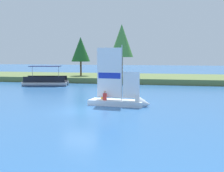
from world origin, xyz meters
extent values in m
plane|color=#2D609E|center=(0.00, 0.00, 0.00)|extent=(200.00, 200.00, 0.00)
cube|color=#5B703D|center=(0.00, 26.14, 0.40)|extent=(80.00, 12.53, 0.81)
cylinder|color=brown|center=(-7.79, 24.36, 1.98)|extent=(0.28, 0.28, 2.34)
cone|color=#1E5B23|center=(-7.79, 24.36, 5.13)|extent=(3.07, 3.07, 3.96)
cylinder|color=brown|center=(-0.62, 22.11, 2.35)|extent=(0.37, 0.37, 3.08)
cone|color=#47893D|center=(-0.62, 22.11, 6.33)|extent=(3.48, 3.48, 4.89)
cube|color=silver|center=(2.29, 2.81, 0.22)|extent=(4.69, 2.03, 0.44)
cone|color=silver|center=(4.56, 2.59, 0.22)|extent=(1.27, 1.54, 1.43)
cylinder|color=#B7B7BC|center=(2.74, 2.77, 2.72)|extent=(0.08, 0.08, 4.56)
cube|color=white|center=(1.67, 2.87, 2.73)|extent=(2.14, 0.24, 4.08)
cube|color=#1E33B2|center=(1.67, 2.87, 2.46)|extent=(1.93, 0.22, 0.49)
cube|color=white|center=(3.53, 2.69, 1.73)|extent=(1.38, 0.16, 2.17)
cylinder|color=#B7B7BC|center=(1.67, 2.87, 0.66)|extent=(2.15, 0.27, 0.06)
cube|color=red|center=(1.35, 2.55, 0.73)|extent=(0.30, 0.23, 0.58)
sphere|color=tan|center=(1.35, 2.55, 1.13)|extent=(0.20, 0.20, 0.20)
cube|color=orange|center=(1.01, 3.29, 0.69)|extent=(0.30, 0.23, 0.50)
sphere|color=tan|center=(1.01, 3.29, 1.06)|extent=(0.20, 0.20, 0.20)
cylinder|color=#B2B2B7|center=(-10.32, 16.82, 0.30)|extent=(6.03, 1.76, 0.60)
cylinder|color=#B2B2B7|center=(-10.01, 15.25, 0.30)|extent=(6.03, 1.76, 0.60)
cube|color=black|center=(-10.17, 16.03, 0.65)|extent=(6.11, 3.28, 0.10)
cube|color=black|center=(-10.36, 17.02, 1.00)|extent=(5.46, 1.17, 0.60)
cube|color=black|center=(-9.97, 15.05, 1.00)|extent=(5.46, 1.17, 0.60)
cylinder|color=#B2B2B7|center=(-8.39, 16.38, 1.66)|extent=(0.06, 0.06, 1.93)
cylinder|color=#B2B2B7|center=(-11.94, 15.68, 1.66)|extent=(0.06, 0.06, 1.93)
cube|color=#1E234C|center=(-10.17, 16.03, 2.67)|extent=(4.41, 2.74, 0.08)
camera|label=1|loc=(6.67, -20.13, 4.15)|focal=45.49mm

